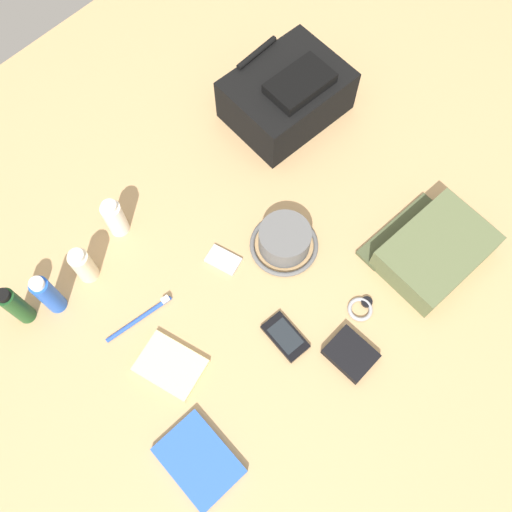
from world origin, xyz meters
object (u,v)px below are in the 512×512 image
at_px(toothbrush, 143,316).
at_px(cell_phone, 285,337).
at_px(lotion_bottle, 83,265).
at_px(media_player, 223,260).
at_px(wallet, 351,354).
at_px(shampoo_bottle, 16,306).
at_px(wristwatch, 361,308).
at_px(toiletry_pouch, 434,250).
at_px(paperback_novel, 199,460).
at_px(deodorant_spray, 48,295).
at_px(toothpaste_tube, 115,218).
at_px(notepad, 170,366).
at_px(backpack, 287,95).
at_px(bucket_hat, 284,240).

bearing_deg(toothbrush, cell_phone, -54.90).
relative_size(lotion_bottle, cell_phone, 1.01).
distance_m(media_player, wallet, 0.39).
relative_size(shampoo_bottle, wristwatch, 2.18).
height_order(toiletry_pouch, paperback_novel, toiletry_pouch).
distance_m(toiletry_pouch, deodorant_spray, 0.95).
relative_size(toiletry_pouch, toothpaste_tube, 2.29).
xyz_separation_m(lotion_bottle, notepad, (-0.02, -0.32, -0.05)).
bearing_deg(toothpaste_tube, wristwatch, -66.30).
bearing_deg(toothpaste_tube, lotion_bottle, -163.07).
bearing_deg(cell_phone, shampoo_bottle, 128.45).
bearing_deg(lotion_bottle, backpack, -1.66).
relative_size(media_player, toothbrush, 0.51).
distance_m(lotion_bottle, paperback_novel, 0.54).
bearing_deg(shampoo_bottle, backpack, -2.99).
height_order(paperback_novel, wallet, wallet).
xyz_separation_m(deodorant_spray, wallet, (0.40, -0.61, -0.06)).
relative_size(toothpaste_tube, wristwatch, 1.78).
distance_m(toothpaste_tube, paperback_novel, 0.62).
bearing_deg(deodorant_spray, bucket_hat, -30.61).
distance_m(toiletry_pouch, wristwatch, 0.24).
xyz_separation_m(backpack, toiletry_pouch, (-0.08, -0.58, -0.04)).
height_order(backpack, cell_phone, backpack).
bearing_deg(deodorant_spray, backpack, -0.99).
relative_size(toothbrush, notepad, 1.22).
distance_m(shampoo_bottle, media_player, 0.50).
xyz_separation_m(backpack, media_player, (-0.46, -0.20, -0.07)).
relative_size(lotion_bottle, media_player, 1.29).
relative_size(paperback_novel, wallet, 1.70).
bearing_deg(toothbrush, backpack, 13.09).
relative_size(deodorant_spray, toothbrush, 0.84).
bearing_deg(media_player, cell_phone, -99.08).
relative_size(shampoo_bottle, lotion_bottle, 1.27).
xyz_separation_m(bucket_hat, shampoo_bottle, (-0.57, 0.33, 0.04)).
bearing_deg(paperback_novel, wristwatch, -4.05).
relative_size(backpack, wallet, 3.06).
bearing_deg(deodorant_spray, toothbrush, -55.04).
xyz_separation_m(lotion_bottle, paperback_novel, (-0.12, -0.52, -0.05)).
height_order(toiletry_pouch, wristwatch, toiletry_pouch).
xyz_separation_m(deodorant_spray, wristwatch, (0.51, -0.55, -0.07)).
height_order(backpack, notepad, backpack).
xyz_separation_m(deodorant_spray, lotion_bottle, (0.11, 0.01, -0.02)).
distance_m(backpack, wristwatch, 0.63).
bearing_deg(deodorant_spray, toiletry_pouch, -38.55).
relative_size(shampoo_bottle, cell_phone, 1.28).
bearing_deg(toothpaste_tube, toothbrush, -118.15).
distance_m(backpack, toothpaste_tube, 0.58).
bearing_deg(shampoo_bottle, toiletry_pouch, -37.57).
bearing_deg(shampoo_bottle, cell_phone, -51.55).
height_order(shampoo_bottle, toothbrush, shampoo_bottle).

